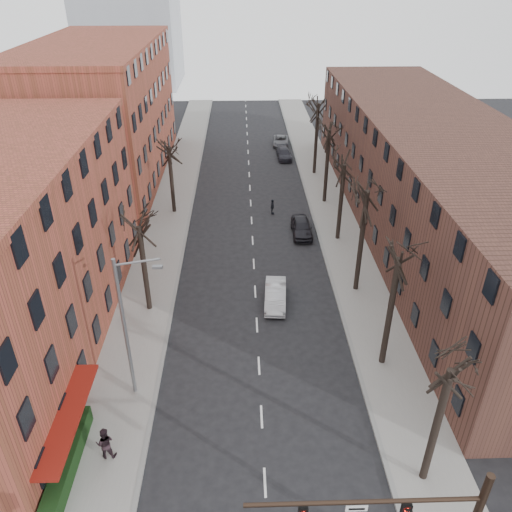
{
  "coord_description": "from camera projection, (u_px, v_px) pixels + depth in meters",
  "views": [
    {
      "loc": [
        -0.88,
        -10.95,
        21.45
      ],
      "look_at": [
        0.02,
        18.51,
        4.0
      ],
      "focal_mm": 35.0,
      "sensor_mm": 36.0,
      "label": 1
    }
  ],
  "objects": [
    {
      "name": "sidewalk_left",
      "position": [
        172.0,
        208.0,
        50.23
      ],
      "size": [
        4.0,
        90.0,
        0.15
      ],
      "primitive_type": "cube",
      "color": "gray",
      "rests_on": "ground"
    },
    {
      "name": "sidewalk_right",
      "position": [
        330.0,
        205.0,
        50.65
      ],
      "size": [
        4.0,
        90.0,
        0.15
      ],
      "primitive_type": "cube",
      "color": "gray",
      "rests_on": "ground"
    },
    {
      "name": "building_left_far",
      "position": [
        102.0,
        115.0,
        54.23
      ],
      "size": [
        12.0,
        28.0,
        14.0
      ],
      "primitive_type": "cube",
      "color": "brown",
      "rests_on": "ground"
    },
    {
      "name": "building_right",
      "position": [
        433.0,
        177.0,
        44.05
      ],
      "size": [
        12.0,
        50.0,
        10.0
      ],
      "primitive_type": "cube",
      "color": "#4C2C23",
      "rests_on": "ground"
    },
    {
      "name": "awning_left",
      "position": [
        78.0,
        452.0,
        25.29
      ],
      "size": [
        1.2,
        7.0,
        0.15
      ],
      "primitive_type": "cube",
      "color": "maroon",
      "rests_on": "ground"
    },
    {
      "name": "hedge",
      "position": [
        68.0,
        461.0,
        24.09
      ],
      "size": [
        0.8,
        6.0,
        1.0
      ],
      "primitive_type": "cube",
      "color": "#173211",
      "rests_on": "sidewalk_left"
    },
    {
      "name": "tree_right_a",
      "position": [
        422.0,
        478.0,
        24.01
      ],
      "size": [
        5.2,
        5.2,
        10.0
      ],
      "primitive_type": null,
      "color": "black",
      "rests_on": "ground"
    },
    {
      "name": "tree_right_b",
      "position": [
        381.0,
        363.0,
        30.89
      ],
      "size": [
        5.2,
        5.2,
        10.8
      ],
      "primitive_type": null,
      "color": "black",
      "rests_on": "ground"
    },
    {
      "name": "tree_right_c",
      "position": [
        355.0,
        290.0,
        37.77
      ],
      "size": [
        5.2,
        5.2,
        11.6
      ],
      "primitive_type": null,
      "color": "black",
      "rests_on": "ground"
    },
    {
      "name": "tree_right_d",
      "position": [
        337.0,
        239.0,
        44.65
      ],
      "size": [
        5.2,
        5.2,
        10.0
      ],
      "primitive_type": null,
      "color": "black",
      "rests_on": "ground"
    },
    {
      "name": "tree_right_e",
      "position": [
        324.0,
        202.0,
        51.54
      ],
      "size": [
        5.2,
        5.2,
        10.8
      ],
      "primitive_type": null,
      "color": "black",
      "rests_on": "ground"
    },
    {
      "name": "tree_right_f",
      "position": [
        314.0,
        174.0,
        58.42
      ],
      "size": [
        5.2,
        5.2,
        11.6
      ],
      "primitive_type": null,
      "color": "black",
      "rests_on": "ground"
    },
    {
      "name": "tree_left_a",
      "position": [
        150.0,
        309.0,
        35.66
      ],
      "size": [
        5.2,
        5.2,
        9.5
      ],
      "primitive_type": null,
      "color": "black",
      "rests_on": "ground"
    },
    {
      "name": "tree_left_b",
      "position": [
        175.0,
        212.0,
        49.42
      ],
      "size": [
        5.2,
        5.2,
        9.5
      ],
      "primitive_type": null,
      "color": "black",
      "rests_on": "ground"
    },
    {
      "name": "streetlight",
      "position": [
        127.0,
        324.0,
        26.24
      ],
      "size": [
        2.45,
        0.22,
        9.03
      ],
      "color": "slate",
      "rests_on": "ground"
    },
    {
      "name": "silver_sedan",
      "position": [
        275.0,
        295.0,
        35.96
      ],
      "size": [
        1.81,
        4.36,
        1.4
      ],
      "primitive_type": "imported",
      "rotation": [
        0.0,
        0.0,
        -0.08
      ],
      "color": "#ADAFB4",
      "rests_on": "ground"
    },
    {
      "name": "parked_car_near",
      "position": [
        302.0,
        227.0,
        45.07
      ],
      "size": [
        1.75,
        4.33,
        1.47
      ],
      "primitive_type": "imported",
      "rotation": [
        0.0,
        0.0,
        0.0
      ],
      "color": "black",
      "rests_on": "ground"
    },
    {
      "name": "parked_car_mid",
      "position": [
        284.0,
        154.0,
        62.62
      ],
      "size": [
        1.85,
        4.29,
        1.23
      ],
      "primitive_type": "imported",
      "rotation": [
        0.0,
        0.0,
        0.03
      ],
      "color": "black",
      "rests_on": "ground"
    },
    {
      "name": "parked_car_far",
      "position": [
        281.0,
        141.0,
        67.16
      ],
      "size": [
        2.31,
        4.46,
        1.2
      ],
      "primitive_type": "imported",
      "rotation": [
        0.0,
        0.0,
        -0.07
      ],
      "color": "slate",
      "rests_on": "ground"
    },
    {
      "name": "pedestrian_b",
      "position": [
        105.0,
        443.0,
        24.47
      ],
      "size": [
        0.94,
        0.75,
        1.86
      ],
      "primitive_type": "imported",
      "rotation": [
        0.0,
        0.0,
        3.19
      ],
      "color": "black",
      "rests_on": "sidewalk_left"
    },
    {
      "name": "pedestrian_crossing",
      "position": [
        272.0,
        207.0,
        48.76
      ],
      "size": [
        0.42,
        0.91,
        1.53
      ],
      "primitive_type": "imported",
      "rotation": [
        0.0,
        0.0,
        1.52
      ],
      "color": "black",
      "rests_on": "ground"
    }
  ]
}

